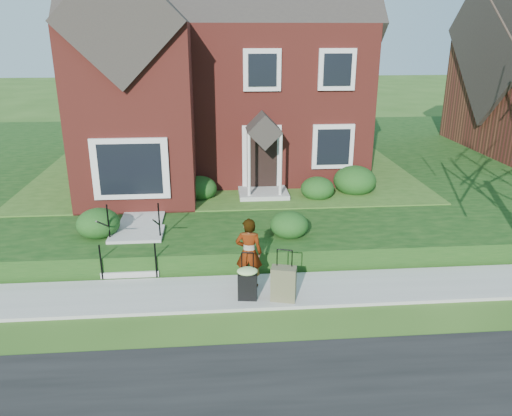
{
  "coord_description": "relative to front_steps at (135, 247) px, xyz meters",
  "views": [
    {
      "loc": [
        -0.34,
        -10.23,
        5.74
      ],
      "look_at": [
        0.68,
        2.0,
        1.39
      ],
      "focal_mm": 35.0,
      "sensor_mm": 36.0,
      "label": 1
    }
  ],
  "objects": [
    {
      "name": "terrace",
      "position": [
        6.5,
        9.06,
        -0.17
      ],
      "size": [
        44.0,
        20.0,
        0.6
      ],
      "primitive_type": "cube",
      "color": "black",
      "rests_on": "ground"
    },
    {
      "name": "suitcase_black",
      "position": [
        2.79,
        -2.23,
        0.04
      ],
      "size": [
        0.51,
        0.44,
        1.12
      ],
      "rotation": [
        0.0,
        0.0,
        -0.13
      ],
      "color": "black",
      "rests_on": "sidewalk"
    },
    {
      "name": "walkway",
      "position": [
        0.0,
        3.16,
        0.16
      ],
      "size": [
        1.2,
        6.0,
        0.06
      ],
      "primitive_type": "cube",
      "color": "#9E9B93",
      "rests_on": "terrace"
    },
    {
      "name": "suitcase_olive",
      "position": [
        3.58,
        -2.33,
        0.0
      ],
      "size": [
        0.61,
        0.44,
        1.19
      ],
      "rotation": [
        0.0,
        0.0,
        -0.26
      ],
      "color": "brown",
      "rests_on": "sidewalk"
    },
    {
      "name": "front_steps",
      "position": [
        0.0,
        0.0,
        0.0
      ],
      "size": [
        1.4,
        2.02,
        1.5
      ],
      "color": "#9E9B93",
      "rests_on": "ground"
    },
    {
      "name": "main_house",
      "position": [
        2.29,
        7.76,
        4.79
      ],
      "size": [
        10.4,
        10.2,
        9.4
      ],
      "color": "maroon",
      "rests_on": "terrace"
    },
    {
      "name": "ground",
      "position": [
        2.5,
        -1.84,
        -0.47
      ],
      "size": [
        120.0,
        120.0,
        0.0
      ],
      "primitive_type": "plane",
      "color": "#2D5119",
      "rests_on": "ground"
    },
    {
      "name": "woman",
      "position": [
        2.86,
        -1.62,
        0.45
      ],
      "size": [
        0.68,
        0.5,
        1.69
      ],
      "primitive_type": "imported",
      "rotation": [
        0.0,
        0.0,
        2.97
      ],
      "color": "#999999",
      "rests_on": "sidewalk"
    },
    {
      "name": "foundation_shrubs",
      "position": [
        2.69,
        2.76,
        0.56
      ],
      "size": [
        9.9,
        4.82,
        1.0
      ],
      "color": "#11350F",
      "rests_on": "terrace"
    },
    {
      "name": "sidewalk",
      "position": [
        2.5,
        -1.84,
        -0.43
      ],
      "size": [
        60.0,
        1.6,
        0.08
      ],
      "primitive_type": "cube",
      "color": "#9E9B93",
      "rests_on": "ground"
    }
  ]
}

